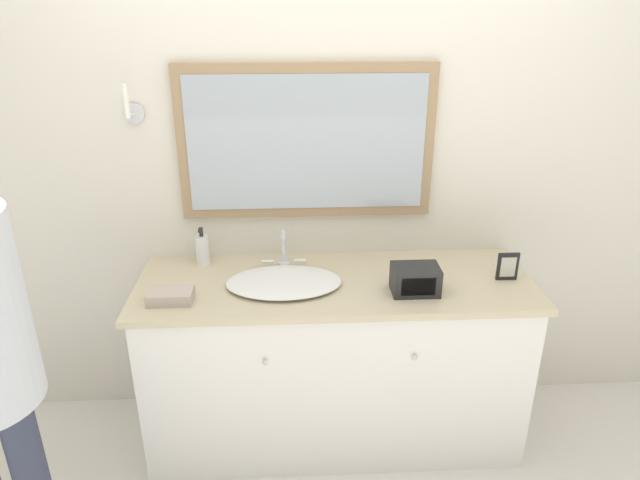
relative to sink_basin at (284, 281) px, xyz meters
The scene contains 8 objects.
wall_back 0.59m from the sink_basin, 57.81° to the left, with size 8.00×0.18×2.55m.
vanity_counter 0.50m from the sink_basin, ahead, with size 1.76×0.61×0.85m.
sink_basin is the anchor object (origin of this frame).
soap_bottle 0.45m from the sink_basin, 148.74° to the left, with size 0.06×0.06×0.18m.
appliance_box 0.57m from the sink_basin, ahead, with size 0.20×0.14×0.12m.
picture_frame 0.99m from the sink_basin, ahead, with size 0.09×0.01×0.13m.
hand_towel_near_sink 0.48m from the sink_basin, 165.52° to the right, with size 0.18×0.11×0.05m.
metal_tray 0.61m from the sink_basin, ahead, with size 0.16×0.11×0.01m.
Camera 1 is at (-0.19, -1.91, 2.02)m, focal length 32.00 mm.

